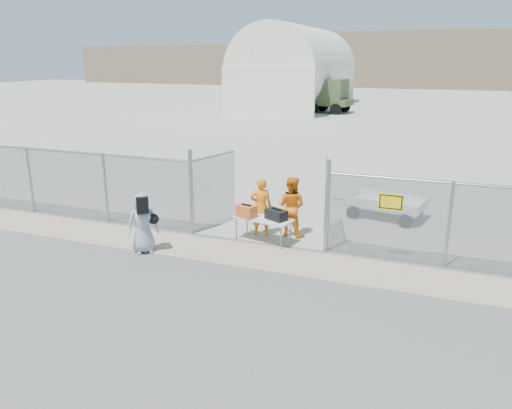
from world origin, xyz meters
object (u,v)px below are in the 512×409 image
at_px(security_worker_left, 261,207).
at_px(utility_trailer, 386,206).
at_px(security_worker_right, 291,206).
at_px(visitor, 143,223).
at_px(folding_table, 263,230).

height_order(security_worker_left, utility_trailer, security_worker_left).
xyz_separation_m(security_worker_right, visitor, (-3.28, -2.62, -0.07)).
relative_size(folding_table, security_worker_right, 0.93).
relative_size(folding_table, utility_trailer, 0.53).
height_order(folding_table, utility_trailer, utility_trailer).
distance_m(security_worker_right, utility_trailer, 3.64).
distance_m(security_worker_left, visitor, 3.39).
bearing_deg(security_worker_left, utility_trailer, -156.16).
xyz_separation_m(folding_table, security_worker_left, (-0.24, 0.46, 0.51)).
height_order(security_worker_left, security_worker_right, security_worker_right).
bearing_deg(visitor, security_worker_right, -1.95).
height_order(folding_table, security_worker_left, security_worker_left).
distance_m(folding_table, security_worker_right, 1.09).
bearing_deg(security_worker_right, visitor, 45.69).
relative_size(folding_table, visitor, 1.01).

